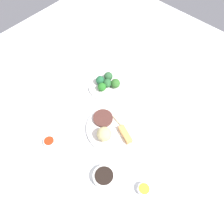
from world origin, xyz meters
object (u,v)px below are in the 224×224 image
object	(u,v)px
sauce_ramekin_sweet_and_sour	(50,142)
sauce_ramekin_hot_mustard	(144,189)
broccoli_plate	(108,86)
main_plate	(114,128)
soy_sauce_bowl	(104,177)

from	to	relation	value
sauce_ramekin_sweet_and_sour	sauce_ramekin_hot_mustard	bearing A→B (deg)	-164.17
broccoli_plate	sauce_ramekin_hot_mustard	xyz separation A→B (m)	(-0.51, 0.32, 0.01)
main_plate	sauce_ramekin_hot_mustard	size ratio (longest dim) A/B	4.95
broccoli_plate	sauce_ramekin_hot_mustard	distance (m)	0.60
sauce_ramekin_hot_mustard	main_plate	bearing A→B (deg)	-24.41
soy_sauce_bowl	sauce_ramekin_sweet_and_sour	size ratio (longest dim) A/B	1.78
broccoli_plate	soy_sauce_bowl	xyz separation A→B (m)	(-0.34, 0.40, 0.01)
broccoli_plate	sauce_ramekin_sweet_and_sour	bearing A→B (deg)	93.83
broccoli_plate	sauce_ramekin_hot_mustard	size ratio (longest dim) A/B	3.97
main_plate	broccoli_plate	bearing A→B (deg)	-40.91
main_plate	broccoli_plate	world-z (taller)	main_plate
sauce_ramekin_sweet_and_sour	sauce_ramekin_hot_mustard	distance (m)	0.50
sauce_ramekin_hot_mustard	sauce_ramekin_sweet_and_sour	bearing A→B (deg)	15.83
main_plate	soy_sauce_bowl	xyz separation A→B (m)	(-0.14, 0.21, 0.01)
main_plate	broccoli_plate	size ratio (longest dim) A/B	1.25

